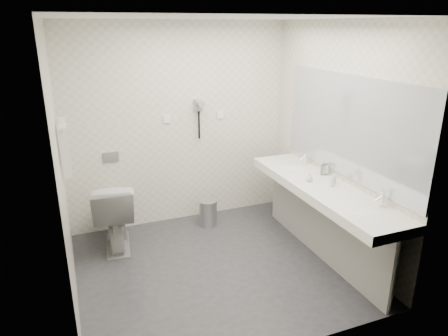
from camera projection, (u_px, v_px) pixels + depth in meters
name	position (u px, v px, depth m)	size (l,w,h in m)	color
floor	(216.00, 267.00, 4.40)	(2.80, 2.80, 0.00)	#2D2C32
ceiling	(214.00, 17.00, 3.58)	(2.80, 2.80, 0.00)	white
wall_back	(179.00, 126.00, 5.13)	(2.80, 2.80, 0.00)	silver
wall_front	(281.00, 208.00, 2.85)	(2.80, 2.80, 0.00)	silver
wall_left	(61.00, 173.00, 3.50)	(2.60, 2.60, 0.00)	silver
wall_right	(336.00, 141.00, 4.48)	(2.60, 2.60, 0.00)	silver
vanity_counter	(322.00, 189.00, 4.35)	(0.55, 2.20, 0.10)	white
vanity_panel	(321.00, 225.00, 4.50)	(0.03, 2.15, 0.75)	gray
vanity_post_near	(393.00, 276.00, 3.60)	(0.06, 0.06, 0.75)	silver
vanity_post_far	(278.00, 191.00, 5.43)	(0.06, 0.06, 0.75)	silver
mirror	(349.00, 127.00, 4.23)	(0.02, 2.20, 1.05)	#B2BCC6
basin_near	(364.00, 211.00, 3.77)	(0.40, 0.31, 0.05)	white
basin_far	(291.00, 167.00, 4.91)	(0.40, 0.31, 0.05)	white
faucet_near	(382.00, 199.00, 3.81)	(0.04, 0.04, 0.15)	silver
faucet_far	(306.00, 158.00, 4.95)	(0.04, 0.04, 0.15)	silver
soap_bottle_a	(334.00, 179.00, 4.38)	(0.04, 0.04, 0.09)	beige
soap_bottle_b	(310.00, 177.00, 4.42)	(0.07, 0.07, 0.09)	beige
soap_bottle_c	(332.00, 180.00, 4.28)	(0.05, 0.05, 0.13)	beige
glass_left	(323.00, 170.00, 4.62)	(0.06, 0.06, 0.11)	silver
glass_right	(325.00, 169.00, 4.62)	(0.07, 0.07, 0.12)	silver
toilet	(114.00, 214.00, 4.70)	(0.46, 0.80, 0.82)	white
flush_plate	(111.00, 157.00, 4.92)	(0.18, 0.02, 0.12)	#B2B5BA
pedal_bin	(208.00, 213.00, 5.29)	(0.23, 0.23, 0.32)	#B2B5BA
bin_lid	(208.00, 201.00, 5.23)	(0.23, 0.23, 0.01)	#B2B5BA
towel_rail	(61.00, 124.00, 3.91)	(0.02, 0.02, 0.62)	silver
towel_near	(66.00, 150.00, 3.86)	(0.07, 0.24, 0.48)	silver
towel_far	(65.00, 143.00, 4.11)	(0.07, 0.24, 0.48)	silver
dryer_cradle	(198.00, 105.00, 5.11)	(0.10, 0.04, 0.14)	gray
dryer_barrel	(200.00, 104.00, 5.04)	(0.08, 0.08, 0.14)	gray
dryer_cord	(199.00, 125.00, 5.18)	(0.02, 0.02, 0.35)	black
switch_plate_a	(167.00, 119.00, 5.04)	(0.09, 0.02, 0.09)	white
switch_plate_b	(220.00, 115.00, 5.28)	(0.09, 0.02, 0.09)	white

